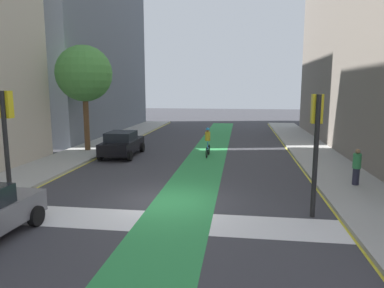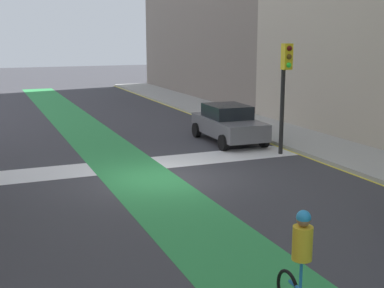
# 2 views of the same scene
# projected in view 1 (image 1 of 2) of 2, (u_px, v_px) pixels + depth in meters

# --- Properties ---
(ground_plane) EXTENTS (120.00, 120.00, 0.00)m
(ground_plane) POSITION_uv_depth(u_px,v_px,m) (168.00, 201.00, 13.23)
(ground_plane) COLOR #38383D
(bike_lane_paint) EXTENTS (2.40, 60.00, 0.01)m
(bike_lane_paint) POSITION_uv_depth(u_px,v_px,m) (184.00, 202.00, 13.15)
(bike_lane_paint) COLOR #2D8C47
(bike_lane_paint) RESTS_ON ground_plane
(crosswalk_band) EXTENTS (12.00, 1.80, 0.01)m
(crosswalk_band) POSITION_uv_depth(u_px,v_px,m) (155.00, 221.00, 11.28)
(crosswalk_band) COLOR silver
(crosswalk_band) RESTS_ON ground_plane
(curb_stripe_left) EXTENTS (0.16, 60.00, 0.01)m
(curb_stripe_left) POSITION_uv_depth(u_px,v_px,m) (22.00, 195.00, 14.05)
(curb_stripe_left) COLOR yellow
(curb_stripe_left) RESTS_ON ground_plane
(sidewalk_right) EXTENTS (3.00, 60.00, 0.15)m
(sidewalk_right) POSITION_uv_depth(u_px,v_px,m) (377.00, 209.00, 12.20)
(sidewalk_right) COLOR #9E9E99
(sidewalk_right) RESTS_ON ground_plane
(curb_stripe_right) EXTENTS (0.16, 60.00, 0.01)m
(curb_stripe_right) POSITION_uv_depth(u_px,v_px,m) (332.00, 209.00, 12.41)
(curb_stripe_right) COLOR yellow
(curb_stripe_right) RESTS_ON ground_plane
(traffic_signal_near_right) EXTENTS (0.35, 0.52, 4.08)m
(traffic_signal_near_right) POSITION_uv_depth(u_px,v_px,m) (316.00, 132.00, 11.35)
(traffic_signal_near_right) COLOR black
(traffic_signal_near_right) RESTS_ON ground_plane
(traffic_signal_near_left) EXTENTS (0.35, 0.52, 4.18)m
(traffic_signal_near_left) POSITION_uv_depth(u_px,v_px,m) (7.00, 127.00, 12.11)
(traffic_signal_near_left) COLOR black
(traffic_signal_near_left) RESTS_ON ground_plane
(car_black_left_far) EXTENTS (2.13, 4.25, 1.57)m
(car_black_left_far) POSITION_uv_depth(u_px,v_px,m) (122.00, 144.00, 21.93)
(car_black_left_far) COLOR black
(car_black_left_far) RESTS_ON ground_plane
(cyclist_in_lane) EXTENTS (0.32, 1.73, 1.86)m
(cyclist_in_lane) POSITION_uv_depth(u_px,v_px,m) (208.00, 142.00, 21.66)
(cyclist_in_lane) COLOR black
(cyclist_in_lane) RESTS_ON ground_plane
(pedestrian_sidewalk_right_a) EXTENTS (0.34, 0.34, 1.57)m
(pedestrian_sidewalk_right_a) POSITION_uv_depth(u_px,v_px,m) (357.00, 167.00, 14.87)
(pedestrian_sidewalk_right_a) COLOR #262638
(pedestrian_sidewalk_right_a) RESTS_ON sidewalk_right
(street_tree_near) EXTENTS (3.64, 3.64, 6.87)m
(street_tree_near) POSITION_uv_depth(u_px,v_px,m) (84.00, 74.00, 22.63)
(street_tree_near) COLOR brown
(street_tree_near) RESTS_ON sidewalk_left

